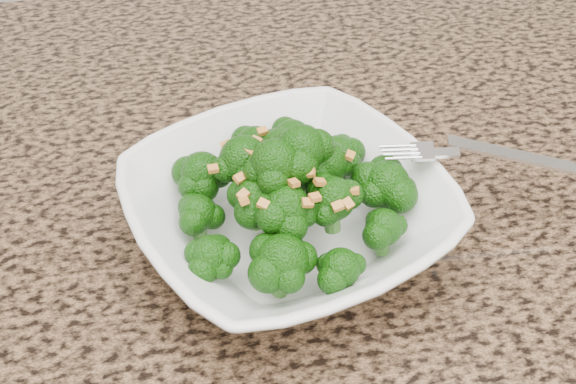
{
  "coord_description": "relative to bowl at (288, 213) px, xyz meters",
  "views": [
    {
      "loc": [
        -0.04,
        -0.03,
        1.31
      ],
      "look_at": [
        0.04,
        0.36,
        0.95
      ],
      "focal_mm": 45.0,
      "sensor_mm": 36.0,
      "label": 1
    }
  ],
  "objects": [
    {
      "name": "fork",
      "position": [
        0.13,
        0.01,
        0.03
      ],
      "size": [
        0.18,
        0.07,
        0.01
      ],
      "primitive_type": null,
      "rotation": [
        0.0,
        0.0,
        -0.26
      ],
      "color": "silver",
      "rests_on": "bowl"
    },
    {
      "name": "broccoli_pile",
      "position": [
        -0.0,
        0.0,
        0.06
      ],
      "size": [
        0.21,
        0.21,
        0.07
      ],
      "primitive_type": null,
      "color": "#134C08",
      "rests_on": "bowl"
    },
    {
      "name": "granite_counter",
      "position": [
        -0.04,
        -0.06,
        -0.04
      ],
      "size": [
        1.64,
        1.04,
        0.03
      ],
      "primitive_type": "cube",
      "color": "brown",
      "rests_on": "cabinet"
    },
    {
      "name": "garlic_topping",
      "position": [
        0.0,
        0.0,
        0.1
      ],
      "size": [
        0.12,
        0.12,
        0.01
      ],
      "primitive_type": null,
      "color": "orange",
      "rests_on": "broccoli_pile"
    },
    {
      "name": "bowl",
      "position": [
        0.0,
        0.0,
        0.0
      ],
      "size": [
        0.3,
        0.3,
        0.06
      ],
      "primitive_type": "imported",
      "rotation": [
        0.0,
        0.0,
        0.34
      ],
      "color": "white",
      "rests_on": "granite_counter"
    }
  ]
}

